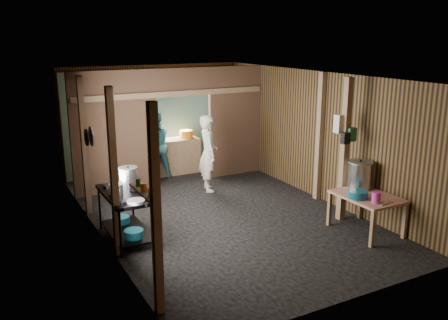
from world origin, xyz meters
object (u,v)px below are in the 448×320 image
yellow_tub (186,134)px  cook (208,153)px  prep_table (366,214)px  stock_pot (360,175)px  gas_range (127,216)px  pink_bucket (376,197)px  stove_pot_large (128,177)px

yellow_tub → cook: size_ratio=0.20×
prep_table → stock_pot: stock_pot is taller
gas_range → cook: (2.33, 1.68, 0.42)m
prep_table → stock_pot: bearing=67.3°
prep_table → pink_bucket: pink_bucket is taller
prep_table → gas_range: bearing=156.3°
stove_pot_large → pink_bucket: (3.41, -2.33, -0.21)m
gas_range → stock_pot: stock_pot is taller
gas_range → pink_bucket: 4.09m
yellow_tub → prep_table: bearing=-76.3°
prep_table → cook: cook is taller
prep_table → stock_pot: (0.16, 0.37, 0.56)m
stock_pot → cook: 3.32m
gas_range → pink_bucket: size_ratio=7.87×
stock_pot → yellow_tub: stock_pot is taller
stove_pot_large → yellow_tub: stove_pot_large is taller
stock_pot → yellow_tub: 4.73m
prep_table → stove_pot_large: (-3.54, 2.01, 0.63)m
pink_bucket → yellow_tub: bearing=101.4°
yellow_tub → cook: 1.60m
yellow_tub → cook: bearing=-96.8°
gas_range → stove_pot_large: 0.69m
prep_table → pink_bucket: 0.54m
stove_pot_large → yellow_tub: 3.72m
stock_pot → pink_bucket: stock_pot is taller
stove_pot_large → yellow_tub: (2.35, 2.89, -0.02)m
gas_range → stock_pot: 4.09m
gas_range → prep_table: size_ratio=1.23×
stock_pot → yellow_tub: (-1.35, 4.53, 0.05)m
gas_range → yellow_tub: size_ratio=4.15×
gas_range → pink_bucket: (3.58, -1.95, 0.34)m
stock_pot → pink_bucket: size_ratio=2.91×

